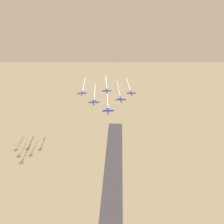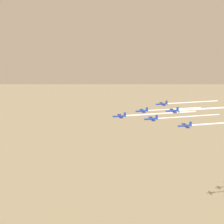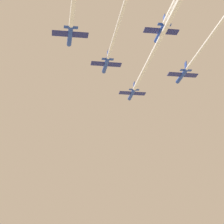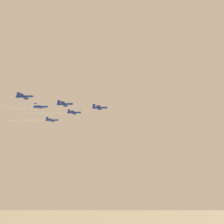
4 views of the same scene
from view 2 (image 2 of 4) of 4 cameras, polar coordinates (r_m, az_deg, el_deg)
The scene contains 12 objects.
jet_0 at distance 204.71m, azimuth 1.45°, elevation -0.76°, with size 8.85×8.61×3.00m.
jet_1 at distance 199.16m, azimuth 7.24°, elevation -1.25°, with size 8.85×8.61×3.00m.
jet_2 at distance 219.15m, azimuth 5.55°, elevation 0.20°, with size 8.85×8.61×3.00m.
jet_3 at distance 196.65m, azimuth 13.25°, elevation -2.44°, with size 8.85×8.61×3.00m.
jet_4 at distance 214.42m, azimuth 11.06°, elevation 0.23°, with size 8.85×8.61×3.00m.
jet_5 at distance 234.08m, azimuth 9.15°, elevation 1.46°, with size 8.85×8.61×3.00m.
smoke_trail_0 at distance 212.18m, azimuth 9.02°, elevation -0.29°, with size 45.95×18.84×1.08m.
smoke_trail_1 at distance 207.99m, azimuth 13.90°, elevation -0.80°, with size 39.71×16.18×0.80m.
smoke_trail_2 at distance 226.77m, azimuth 11.41°, elevation 0.54°, with size 37.47×15.26×0.75m.
smoke_trail_3 at distance 207.12m, azimuth 19.31°, elevation -1.95°, with size 37.11×15.36×1.04m.
smoke_trail_4 at distance 224.36m, azimuth 16.90°, elevation 0.57°, with size 38.43×16.06×1.28m.
smoke_trail_5 at distance 243.15m, azimuth 14.57°, elevation 1.73°, with size 38.01×15.57×0.87m.
Camera 2 is at (19.50, -180.18, 237.24)m, focal length 50.00 mm.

